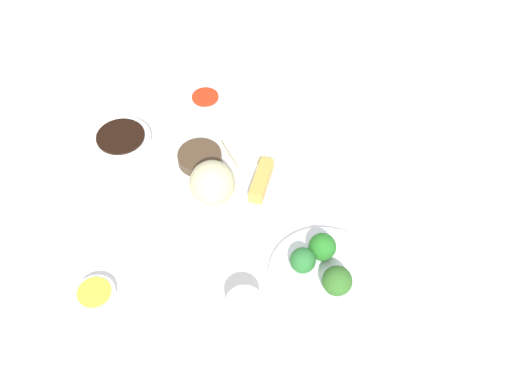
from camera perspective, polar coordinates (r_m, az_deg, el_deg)
name	(u,v)px	position (r m, az deg, el deg)	size (l,w,h in m)	color
tabletop	(228,180)	(1.22, -2.52, 1.09)	(2.20, 2.20, 0.02)	white
main_plate	(230,176)	(1.20, -2.30, 1.48)	(0.25, 0.25, 0.02)	white
rice_scoop	(212,183)	(1.13, -3.92, 0.80)	(0.08, 0.08, 0.08)	#BAB584
spring_roll	(261,180)	(1.17, 0.49, 1.04)	(0.09, 0.02, 0.03)	gold
crab_rangoon_wonton	(246,147)	(1.23, -0.90, 3.99)	(0.07, 0.08, 0.01)	beige
stir_fry_heap	(200,158)	(1.21, -5.04, 3.08)	(0.08, 0.08, 0.02)	#453321
broccoli_plate	(325,276)	(1.08, 6.21, -7.49)	(0.19, 0.19, 0.01)	white
broccoli_floret_0	(303,260)	(1.06, 4.19, -6.10)	(0.04, 0.04, 0.04)	#276A2D
broccoli_floret_1	(322,247)	(1.08, 5.94, -4.89)	(0.05, 0.05, 0.05)	#236F21
broccoli_floret_2	(337,281)	(1.04, 7.26, -7.87)	(0.05, 0.05, 0.05)	#2F6222
soy_sauce_bowl	(122,143)	(1.27, -11.86, 4.32)	(0.11, 0.11, 0.03)	white
soy_sauce_bowl_liquid	(121,136)	(1.26, -11.99, 4.88)	(0.09, 0.09, 0.00)	black
sauce_ramekin_sweet_and_sour	(206,101)	(1.34, -4.52, 8.07)	(0.07, 0.07, 0.02)	white
sauce_ramekin_sweet_and_sour_liquid	(205,97)	(1.33, -4.55, 8.45)	(0.06, 0.06, 0.00)	red
sauce_ramekin_hot_mustard	(96,296)	(1.09, -14.13, -8.98)	(0.07, 0.07, 0.02)	white
sauce_ramekin_hot_mustard_liquid	(94,292)	(1.08, -14.25, -8.67)	(0.06, 0.06, 0.00)	yellow
teacup	(245,310)	(1.02, -1.02, -10.51)	(0.06, 0.06, 0.06)	white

